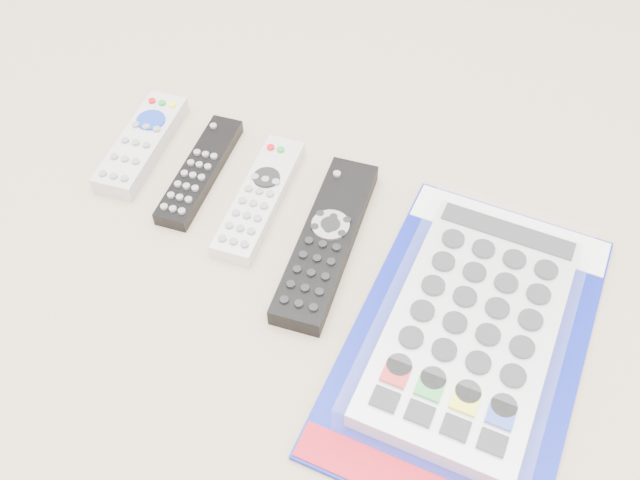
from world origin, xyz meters
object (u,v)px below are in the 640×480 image
at_px(remote_slim_black, 200,171).
at_px(remote_large_black, 327,240).
at_px(remote_small_grey, 142,143).
at_px(jumbo_remote_packaged, 472,327).
at_px(remote_silver_dvd, 260,197).

xyz_separation_m(remote_slim_black, remote_large_black, (0.18, -0.03, 0.00)).
distance_m(remote_small_grey, jumbo_remote_packaged, 0.45).
xyz_separation_m(remote_small_grey, remote_silver_dvd, (0.17, -0.01, -0.00)).
height_order(remote_silver_dvd, remote_large_black, remote_large_black).
height_order(remote_slim_black, remote_silver_dvd, remote_silver_dvd).
relative_size(remote_large_black, jumbo_remote_packaged, 0.63).
distance_m(remote_silver_dvd, jumbo_remote_packaged, 0.28).
height_order(remote_small_grey, remote_slim_black, remote_small_grey).
xyz_separation_m(remote_large_black, jumbo_remote_packaged, (0.18, -0.04, 0.01)).
xyz_separation_m(remote_slim_black, remote_silver_dvd, (0.08, -0.00, 0.00)).
bearing_deg(remote_small_grey, remote_slim_black, -13.68).
distance_m(remote_small_grey, remote_slim_black, 0.09).
bearing_deg(jumbo_remote_packaged, remote_slim_black, 166.81).
height_order(remote_silver_dvd, jumbo_remote_packaged, jumbo_remote_packaged).
height_order(remote_large_black, jumbo_remote_packaged, jumbo_remote_packaged).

